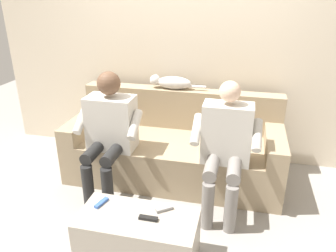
{
  "coord_description": "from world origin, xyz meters",
  "views": [
    {
      "loc": [
        -0.62,
        2.8,
        1.81
      ],
      "look_at": [
        0.0,
        0.17,
        0.66
      ],
      "focal_mm": 35.42,
      "sensor_mm": 36.0,
      "label": 1
    }
  ],
  "objects": [
    {
      "name": "ground_plane",
      "position": [
        0.0,
        0.6,
        0.0
      ],
      "size": [
        8.0,
        8.0,
        0.0
      ],
      "primitive_type": "plane",
      "color": "gray"
    },
    {
      "name": "back_wall",
      "position": [
        0.0,
        -0.66,
        1.24
      ],
      "size": [
        4.24,
        0.06,
        2.49
      ],
      "primitive_type": "cube",
      "color": "beige",
      "rests_on": "ground"
    },
    {
      "name": "couch",
      "position": [
        0.0,
        -0.14,
        0.28
      ],
      "size": [
        2.07,
        0.86,
        0.82
      ],
      "color": "#9E896B",
      "rests_on": "ground"
    },
    {
      "name": "coffee_table",
      "position": [
        0.0,
        1.07,
        0.18
      ],
      "size": [
        0.82,
        0.4,
        0.36
      ],
      "color": "#A89E8E",
      "rests_on": "ground"
    },
    {
      "name": "person_left_seated",
      "position": [
        -0.52,
        0.3,
        0.62
      ],
      "size": [
        0.56,
        0.56,
        1.12
      ],
      "color": "beige",
      "rests_on": "ground"
    },
    {
      "name": "person_right_seated",
      "position": [
        0.52,
        0.27,
        0.63
      ],
      "size": [
        0.58,
        0.56,
        1.13
      ],
      "color": "beige",
      "rests_on": "ground"
    },
    {
      "name": "cat_on_backrest",
      "position": [
        0.11,
        -0.43,
        0.89
      ],
      "size": [
        0.59,
        0.14,
        0.14
      ],
      "color": "silver",
      "rests_on": "couch"
    },
    {
      "name": "remote_gray",
      "position": [
        -0.16,
        0.96,
        0.38
      ],
      "size": [
        0.12,
        0.1,
        0.02
      ],
      "primitive_type": "cube",
      "rotation": [
        0.0,
        0.0,
        3.78
      ],
      "color": "gray",
      "rests_on": "coffee_table"
    },
    {
      "name": "remote_blue",
      "position": [
        0.29,
        1.0,
        0.37
      ],
      "size": [
        0.07,
        0.13,
        0.02
      ],
      "primitive_type": "cube",
      "rotation": [
        0.0,
        0.0,
        4.43
      ],
      "color": "#3860B7",
      "rests_on": "coffee_table"
    },
    {
      "name": "remote_black",
      "position": [
        -0.08,
        1.08,
        0.38
      ],
      "size": [
        0.13,
        0.04,
        0.02
      ],
      "primitive_type": "cube",
      "rotation": [
        0.0,
        0.0,
        0.0
      ],
      "color": "black",
      "rests_on": "coffee_table"
    }
  ]
}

